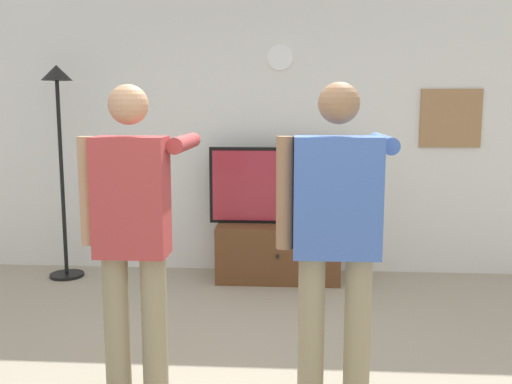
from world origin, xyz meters
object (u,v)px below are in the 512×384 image
object	(u,v)px
tv_stand	(278,251)
framed_picture	(451,118)
floor_lamp	(59,128)
person_standing_nearer_couch	(336,230)
person_standing_nearer_lamp	(133,228)
wall_clock	(280,57)
television	(279,186)

from	to	relation	value
tv_stand	framed_picture	distance (m)	2.07
framed_picture	floor_lamp	bearing A→B (deg)	-174.40
floor_lamp	framed_picture	bearing A→B (deg)	5.60
floor_lamp	person_standing_nearer_couch	distance (m)	3.35
floor_lamp	person_standing_nearer_couch	world-z (taller)	floor_lamp
person_standing_nearer_lamp	person_standing_nearer_couch	bearing A→B (deg)	-2.57
wall_clock	television	bearing A→B (deg)	-90.00
tv_stand	wall_clock	bearing A→B (deg)	90.00
tv_stand	person_standing_nearer_lamp	bearing A→B (deg)	-107.40
person_standing_nearer_couch	person_standing_nearer_lamp	bearing A→B (deg)	177.43
wall_clock	person_standing_nearer_lamp	world-z (taller)	wall_clock
floor_lamp	television	bearing A→B (deg)	3.10
floor_lamp	person_standing_nearer_couch	size ratio (longest dim) A/B	1.14
framed_picture	person_standing_nearer_couch	xyz separation A→B (m)	(-1.27, -2.65, -0.52)
wall_clock	framed_picture	distance (m)	1.72
television	wall_clock	xyz separation A→B (m)	(-0.00, 0.24, 1.20)
television	person_standing_nearer_lamp	bearing A→B (deg)	-107.08
wall_clock	person_standing_nearer_lamp	size ratio (longest dim) A/B	0.14
wall_clock	floor_lamp	world-z (taller)	wall_clock
television	wall_clock	bearing A→B (deg)	90.00
tv_stand	person_standing_nearer_couch	bearing A→B (deg)	-81.37
tv_stand	person_standing_nearer_lamp	distance (m)	2.52
television	person_standing_nearer_lamp	xyz separation A→B (m)	(-0.72, -2.35, 0.09)
television	wall_clock	size ratio (longest dim) A/B	5.35
wall_clock	person_standing_nearer_couch	distance (m)	2.88
framed_picture	person_standing_nearer_couch	world-z (taller)	framed_picture
tv_stand	framed_picture	bearing A→B (deg)	10.31
framed_picture	tv_stand	bearing A→B (deg)	-169.69
television	person_standing_nearer_couch	xyz separation A→B (m)	(0.36, -2.40, 0.11)
tv_stand	wall_clock	xyz separation A→B (m)	(-0.00, 0.29, 1.83)
television	wall_clock	world-z (taller)	wall_clock
framed_picture	person_standing_nearer_couch	size ratio (longest dim) A/B	0.33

